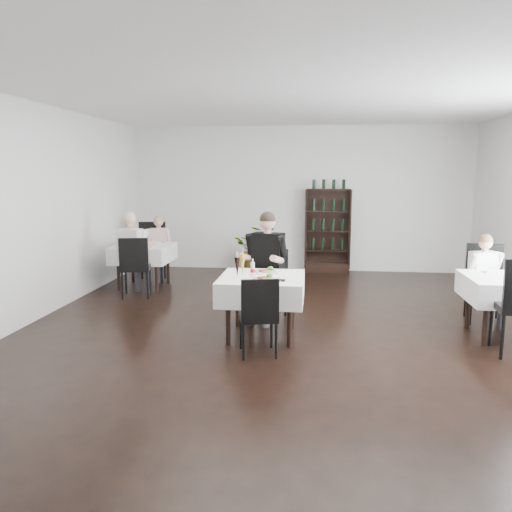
% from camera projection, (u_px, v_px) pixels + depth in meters
% --- Properties ---
extents(room_shell, '(9.00, 9.00, 9.00)m').
position_uv_depth(room_shell, '(287.00, 218.00, 6.00)').
color(room_shell, black).
rests_on(room_shell, ground).
extents(wine_shelf, '(0.90, 0.28, 1.75)m').
position_uv_depth(wine_shelf, '(328.00, 232.00, 10.27)').
color(wine_shelf, black).
rests_on(wine_shelf, ground).
extents(main_table, '(1.03, 1.03, 0.77)m').
position_uv_depth(main_table, '(262.00, 288.00, 6.18)').
color(main_table, black).
rests_on(main_table, ground).
extents(left_table, '(0.98, 0.98, 0.77)m').
position_uv_depth(left_table, '(143.00, 253.00, 8.91)').
color(left_table, black).
rests_on(left_table, ground).
extents(right_table, '(0.98, 0.98, 0.77)m').
position_uv_depth(right_table, '(507.00, 289.00, 6.13)').
color(right_table, black).
rests_on(right_table, ground).
extents(potted_tree, '(0.93, 0.82, 0.98)m').
position_uv_depth(potted_tree, '(257.00, 249.00, 10.29)').
color(potted_tree, '#22541C').
rests_on(potted_tree, ground).
extents(main_chair_far, '(0.54, 0.55, 0.97)m').
position_uv_depth(main_chair_far, '(274.00, 280.00, 6.95)').
color(main_chair_far, black).
rests_on(main_chair_far, ground).
extents(main_chair_near, '(0.50, 0.50, 0.91)m').
position_uv_depth(main_chair_near, '(259.00, 312.00, 5.51)').
color(main_chair_near, black).
rests_on(main_chair_near, ground).
extents(left_chair_far, '(0.59, 0.60, 1.11)m').
position_uv_depth(left_chair_far, '(152.00, 247.00, 9.50)').
color(left_chair_far, black).
rests_on(left_chair_far, ground).
extents(left_chair_near, '(0.55, 0.56, 1.01)m').
position_uv_depth(left_chair_near, '(135.00, 263.00, 8.13)').
color(left_chair_near, black).
rests_on(left_chair_near, ground).
extents(right_chair_far, '(0.54, 0.54, 1.06)m').
position_uv_depth(right_chair_far, '(485.00, 277.00, 6.89)').
color(right_chair_far, black).
rests_on(right_chair_far, ground).
extents(diner_main, '(0.64, 0.68, 1.51)m').
position_uv_depth(diner_main, '(265.00, 258.00, 6.81)').
color(diner_main, '#3C3C43').
rests_on(diner_main, ground).
extents(diner_left_far, '(0.48, 0.48, 1.24)m').
position_uv_depth(diner_left_far, '(158.00, 243.00, 9.48)').
color(diner_left_far, '#3C3C43').
rests_on(diner_left_far, ground).
extents(diner_left_near, '(0.57, 0.59, 1.40)m').
position_uv_depth(diner_left_near, '(133.00, 247.00, 8.28)').
color(diner_left_near, '#3C3C43').
rests_on(diner_left_near, ground).
extents(diner_right_far, '(0.54, 0.57, 1.23)m').
position_uv_depth(diner_right_far, '(486.00, 273.00, 6.65)').
color(diner_right_far, '#3C3C43').
rests_on(diner_right_far, ground).
extents(plate_far, '(0.31, 0.31, 0.08)m').
position_uv_depth(plate_far, '(266.00, 271.00, 6.37)').
color(plate_far, white).
rests_on(plate_far, main_table).
extents(plate_near, '(0.31, 0.31, 0.07)m').
position_uv_depth(plate_near, '(265.00, 279.00, 5.94)').
color(plate_near, white).
rests_on(plate_near, main_table).
extents(pilsner_dark, '(0.07, 0.07, 0.31)m').
position_uv_depth(pilsner_dark, '(237.00, 267.00, 6.10)').
color(pilsner_dark, black).
rests_on(pilsner_dark, main_table).
extents(pilsner_lager, '(0.08, 0.08, 0.33)m').
position_uv_depth(pilsner_lager, '(242.00, 264.00, 6.22)').
color(pilsner_lager, gold).
rests_on(pilsner_lager, main_table).
extents(coke_bottle, '(0.06, 0.06, 0.22)m').
position_uv_depth(coke_bottle, '(253.00, 269.00, 6.13)').
color(coke_bottle, silver).
rests_on(coke_bottle, main_table).
extents(napkin_cutlery, '(0.16, 0.17, 0.02)m').
position_uv_depth(napkin_cutlery, '(279.00, 280.00, 5.91)').
color(napkin_cutlery, black).
rests_on(napkin_cutlery, main_table).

